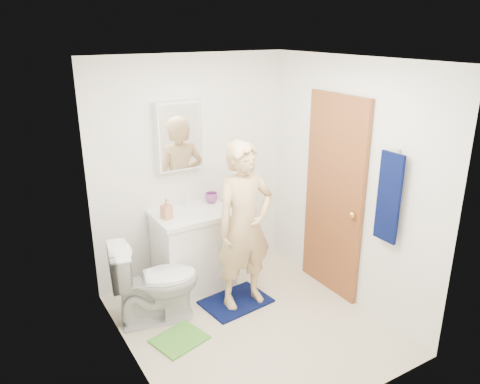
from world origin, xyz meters
The scene contains 22 objects.
floor centered at (0.00, 0.00, -0.01)m, with size 2.20×2.40×0.02m, color beige.
ceiling centered at (0.00, 0.00, 2.41)m, with size 2.20×2.40×0.02m, color white.
wall_back centered at (0.00, 1.21, 1.20)m, with size 2.20×0.02×2.40m, color white.
wall_front centered at (0.00, -1.21, 1.20)m, with size 2.20×0.02×2.40m, color white.
wall_left centered at (-1.11, 0.00, 1.20)m, with size 0.02×2.40×2.40m, color white.
wall_right centered at (1.11, 0.00, 1.20)m, with size 0.02×2.40×2.40m, color white.
vanity_cabinet centered at (-0.15, 0.91, 0.40)m, with size 0.75×0.55×0.80m, color white.
countertop centered at (-0.15, 0.91, 0.83)m, with size 0.79×0.59×0.05m, color white.
sink_basin centered at (-0.15, 0.91, 0.84)m, with size 0.40×0.40×0.03m, color white.
faucet centered at (-0.15, 1.09, 0.91)m, with size 0.03×0.03×0.12m, color silver.
medicine_cabinet centered at (-0.15, 1.14, 1.60)m, with size 0.50×0.12×0.70m, color white.
mirror_panel centered at (-0.15, 1.08, 1.60)m, with size 0.46×0.01×0.66m, color white.
door centered at (1.07, 0.15, 1.02)m, with size 0.05×0.80×2.05m, color #A1592C.
door_knob centered at (1.03, -0.17, 0.95)m, with size 0.07×0.07×0.07m, color gold.
towel centered at (1.03, -0.57, 1.25)m, with size 0.03×0.24×0.80m, color #060F3F.
towel_hook centered at (1.07, -0.57, 1.67)m, with size 0.02×0.02×0.06m, color silver.
toilet centered at (-0.73, 0.53, 0.41)m, with size 0.45×0.79×0.81m, color white.
bath_mat centered at (0.06, 0.38, 0.01)m, with size 0.65×0.47×0.02m, color #060F3F.
green_rug centered at (-0.68, 0.12, 0.01)m, with size 0.43×0.37×0.02m, color #56A938.
soap_dispenser centered at (-0.44, 0.88, 0.95)m, with size 0.09×0.09×0.20m, color tan.
toothbrush_cup centered at (0.15, 1.05, 0.90)m, with size 0.14×0.14×0.11m, color #934599.
man centered at (0.13, 0.33, 0.85)m, with size 0.60×0.40×1.65m, color tan.
Camera 1 is at (-2.01, -3.14, 2.65)m, focal length 35.00 mm.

